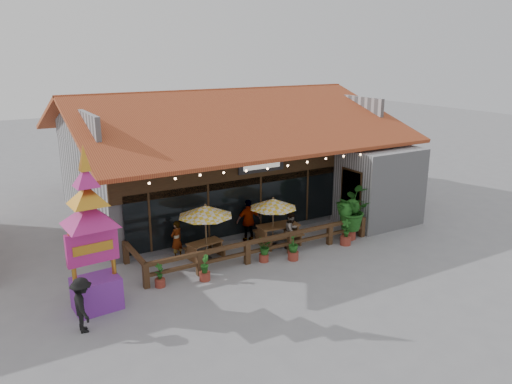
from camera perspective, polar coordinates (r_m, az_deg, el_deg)
ground at (r=21.03m, az=4.29°, el=-6.30°), size 100.00×100.00×0.00m
restaurant_building at (r=25.94m, az=-3.44°, el=3.10°), size 15.50×14.73×6.09m
patio_railing at (r=19.47m, az=-0.72°, el=-6.16°), size 10.00×2.60×0.92m
umbrella_left at (r=19.19m, az=-5.81°, el=-2.19°), size 2.25×2.25×2.29m
umbrella_right at (r=20.52m, az=1.98°, el=-1.33°), size 2.26×2.26×2.13m
picnic_table_left at (r=19.90m, az=-5.86°, el=-6.27°), size 1.54×1.39×0.66m
picnic_table_right at (r=21.21m, az=2.54°, el=-4.45°), size 1.85×1.63×0.84m
thai_sign_tower at (r=15.91m, az=-18.48°, el=-2.95°), size 2.24×2.24×5.69m
tropical_plant at (r=21.84m, az=10.69°, el=-2.07°), size 1.95×2.07×2.27m
diner_a at (r=19.87m, az=-9.07°, el=-5.41°), size 0.67×0.57×1.55m
diner_b at (r=20.73m, az=4.09°, el=-4.39°), size 0.91×0.83×1.51m
diner_c at (r=21.27m, az=-0.83°, el=-3.31°), size 1.16×0.64×1.86m
pedestrian at (r=15.59m, az=-19.23°, el=-12.10°), size 0.65×1.10×1.67m
planter_a at (r=17.82m, az=-10.95°, el=-9.49°), size 0.37×0.36×0.88m
planter_b at (r=18.03m, az=-5.89°, el=-8.75°), size 0.40×0.44×0.96m
planter_c at (r=19.42m, az=0.90°, el=-6.53°), size 0.74×0.74×0.92m
planter_d at (r=19.63m, az=4.29°, el=-6.39°), size 0.53×0.53×1.03m
planter_e at (r=21.40m, az=10.23°, el=-4.77°), size 0.47×0.47×1.12m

